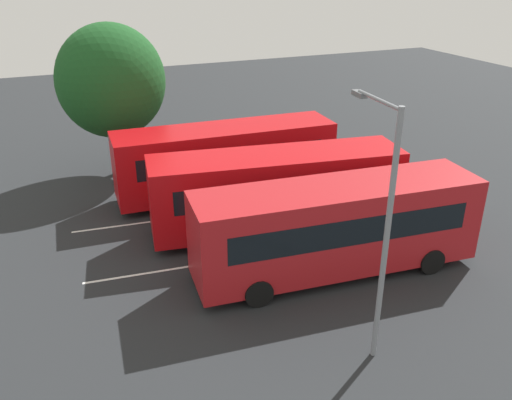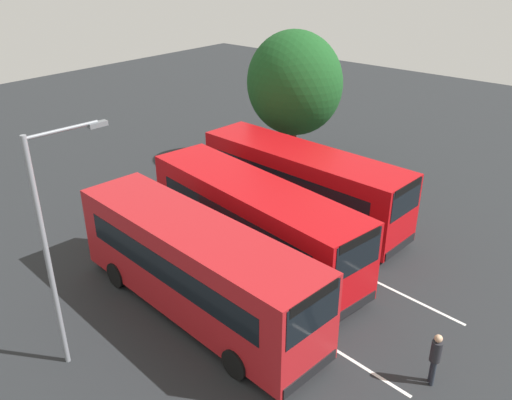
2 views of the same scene
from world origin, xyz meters
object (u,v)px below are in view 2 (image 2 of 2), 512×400
object	(u,v)px
bus_center_left	(255,221)
bus_center_right	(303,183)
pedestrian	(435,355)
depot_tree	(294,83)
street_lamp	(53,239)
bus_far_left	(196,266)

from	to	relation	value
bus_center_left	bus_center_right	size ratio (longest dim) A/B	1.01
pedestrian	depot_tree	distance (m)	17.74
bus_center_left	street_lamp	world-z (taller)	street_lamp
bus_center_left	pedestrian	world-z (taller)	bus_center_left
bus_center_left	pedestrian	xyz separation A→B (m)	(8.38, -1.77, -0.81)
bus_far_left	street_lamp	xyz separation A→B (m)	(-1.26, -4.18, 2.41)
bus_center_left	pedestrian	size ratio (longest dim) A/B	5.97
bus_far_left	bus_center_right	size ratio (longest dim) A/B	1.01
bus_far_left	bus_center_right	distance (m)	8.20
pedestrian	depot_tree	world-z (taller)	depot_tree
bus_center_left	bus_center_right	xyz separation A→B (m)	(-0.71, 4.28, 0.00)
bus_far_left	street_lamp	size ratio (longest dim) A/B	1.43
bus_far_left	bus_center_left	bearing A→B (deg)	103.92
bus_center_left	pedestrian	distance (m)	8.60
bus_center_right	depot_tree	size ratio (longest dim) A/B	1.35
bus_center_right	street_lamp	world-z (taller)	street_lamp
pedestrian	bus_center_right	bearing A→B (deg)	-70.98
bus_center_right	pedestrian	xyz separation A→B (m)	(9.09, -6.04, -0.81)
bus_far_left	pedestrian	xyz separation A→B (m)	(7.78, 2.05, -0.81)
bus_far_left	pedestrian	world-z (taller)	bus_far_left
bus_center_left	bus_center_right	world-z (taller)	same
depot_tree	bus_center_right	bearing A→B (deg)	-49.15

